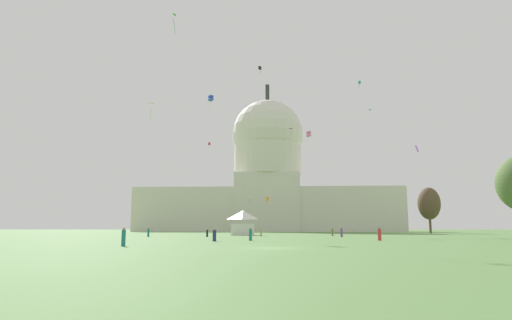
# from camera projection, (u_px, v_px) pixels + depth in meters

# --- Properties ---
(ground_plane) EXTENTS (800.00, 800.00, 0.00)m
(ground_plane) POSITION_uv_depth(u_px,v_px,m) (270.00, 248.00, 35.22)
(ground_plane) COLOR #567F42
(capitol_building) EXTENTS (113.29, 31.72, 66.47)m
(capitol_building) POSITION_uv_depth(u_px,v_px,m) (268.00, 182.00, 193.08)
(capitol_building) COLOR silver
(capitol_building) RESTS_ON ground_plane
(event_tent) EXTENTS (5.24, 5.27, 5.43)m
(event_tent) POSITION_uv_depth(u_px,v_px,m) (243.00, 223.00, 96.94)
(event_tent) COLOR white
(event_tent) RESTS_ON ground_plane
(tree_east_near) EXTENTS (7.93, 8.62, 13.69)m
(tree_east_near) POSITION_uv_depth(u_px,v_px,m) (429.00, 204.00, 130.89)
(tree_east_near) COLOR brown
(tree_east_near) RESTS_ON ground_plane
(person_teal_front_center) EXTENTS (0.48, 0.48, 1.65)m
(person_teal_front_center) POSITION_uv_depth(u_px,v_px,m) (124.00, 238.00, 38.87)
(person_teal_front_center) COLOR #1E757A
(person_teal_front_center) RESTS_ON ground_plane
(person_purple_lawn_far_right) EXTENTS (0.50, 0.50, 1.71)m
(person_purple_lawn_far_right) POSITION_uv_depth(u_px,v_px,m) (342.00, 233.00, 77.56)
(person_purple_lawn_far_right) COLOR #703D93
(person_purple_lawn_far_right) RESTS_ON ground_plane
(person_black_lawn_far_left) EXTENTS (0.37, 0.37, 1.47)m
(person_black_lawn_far_left) POSITION_uv_depth(u_px,v_px,m) (207.00, 233.00, 78.79)
(person_black_lawn_far_left) COLOR black
(person_black_lawn_far_left) RESTS_ON ground_plane
(person_teal_near_tree_east) EXTENTS (0.53, 0.53, 1.65)m
(person_teal_near_tree_east) POSITION_uv_depth(u_px,v_px,m) (251.00, 235.00, 55.73)
(person_teal_near_tree_east) COLOR #1E757A
(person_teal_near_tree_east) RESTS_ON ground_plane
(person_olive_back_center) EXTENTS (0.46, 0.46, 1.62)m
(person_olive_back_center) POSITION_uv_depth(u_px,v_px,m) (332.00, 232.00, 88.43)
(person_olive_back_center) COLOR olive
(person_olive_back_center) RESTS_ON ground_plane
(person_navy_mid_center) EXTENTS (0.52, 0.52, 1.59)m
(person_navy_mid_center) POSITION_uv_depth(u_px,v_px,m) (214.00, 235.00, 52.97)
(person_navy_mid_center) COLOR navy
(person_navy_mid_center) RESTS_ON ground_plane
(person_teal_mid_right) EXTENTS (0.47, 0.47, 1.68)m
(person_teal_mid_right) POSITION_uv_depth(u_px,v_px,m) (148.00, 232.00, 80.15)
(person_teal_mid_right) COLOR #1E757A
(person_teal_mid_right) RESTS_ON ground_plane
(person_red_near_tree_west) EXTENTS (0.59, 0.59, 1.70)m
(person_red_near_tree_west) POSITION_uv_depth(u_px,v_px,m) (379.00, 235.00, 56.18)
(person_red_near_tree_west) COLOR red
(person_red_near_tree_west) RESTS_ON ground_plane
(person_tan_near_tent) EXTENTS (0.52, 0.52, 1.72)m
(person_tan_near_tent) POSITION_uv_depth(u_px,v_px,m) (261.00, 232.00, 84.54)
(person_tan_near_tent) COLOR tan
(person_tan_near_tent) RESTS_ON ground_plane
(kite_blue_mid) EXTENTS (0.99, 0.99, 2.53)m
(kite_blue_mid) POSITION_uv_depth(u_px,v_px,m) (211.00, 98.00, 72.81)
(kite_blue_mid) COLOR blue
(kite_turquoise_high) EXTENTS (0.92, 0.87, 2.37)m
(kite_turquoise_high) POSITION_uv_depth(u_px,v_px,m) (360.00, 83.00, 141.59)
(kite_turquoise_high) COLOR teal
(kite_black_high) EXTENTS (1.22, 1.17, 2.97)m
(kite_black_high) POSITION_uv_depth(u_px,v_px,m) (260.00, 68.00, 155.54)
(kite_black_high) COLOR black
(kite_red_mid) EXTENTS (0.87, 0.45, 1.13)m
(kite_red_mid) POSITION_uv_depth(u_px,v_px,m) (209.00, 144.00, 168.47)
(kite_red_mid) COLOR red
(kite_white_low) EXTENTS (0.87, 0.87, 2.33)m
(kite_white_low) POSITION_uv_depth(u_px,v_px,m) (250.00, 197.00, 158.04)
(kite_white_low) COLOR white
(kite_cyan_high) EXTENTS (1.45, 1.84, 0.24)m
(kite_cyan_high) POSITION_uv_depth(u_px,v_px,m) (372.00, 110.00, 145.49)
(kite_cyan_high) COLOR #33BCDB
(kite_lime_mid) EXTENTS (1.74, 1.67, 3.93)m
(kite_lime_mid) POSITION_uv_depth(u_px,v_px,m) (151.00, 105.00, 107.21)
(kite_lime_mid) COLOR #8CD133
(kite_gold_low) EXTENTS (0.99, 1.57, 2.88)m
(kite_gold_low) POSITION_uv_depth(u_px,v_px,m) (245.00, 188.00, 151.91)
(kite_gold_low) COLOR gold
(kite_orange_low) EXTENTS (0.60, 0.39, 2.24)m
(kite_orange_low) POSITION_uv_depth(u_px,v_px,m) (267.00, 200.00, 103.67)
(kite_orange_low) COLOR orange
(kite_pink_mid) EXTENTS (1.20, 1.16, 1.19)m
(kite_pink_mid) POSITION_uv_depth(u_px,v_px,m) (309.00, 134.00, 91.47)
(kite_pink_mid) COLOR pink
(kite_green_high) EXTENTS (1.12, 1.04, 3.84)m
(kite_green_high) POSITION_uv_depth(u_px,v_px,m) (172.00, 17.00, 84.28)
(kite_green_high) COLOR green
(kite_violet_mid) EXTENTS (0.61, 1.12, 1.48)m
(kite_violet_mid) POSITION_uv_depth(u_px,v_px,m) (417.00, 149.00, 92.68)
(kite_violet_mid) COLOR purple
(kite_magenta_high) EXTENTS (1.19, 0.89, 2.40)m
(kite_magenta_high) POSITION_uv_depth(u_px,v_px,m) (291.00, 129.00, 153.97)
(kite_magenta_high) COLOR #D1339E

